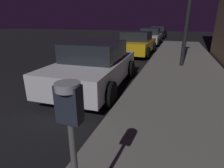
# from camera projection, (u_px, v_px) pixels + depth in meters

# --- Properties ---
(parking_meter) EXTENTS (0.19, 0.19, 1.46)m
(parking_meter) POSITION_uv_depth(u_px,v_px,m) (71.00, 126.00, 1.40)
(parking_meter) COLOR #59595B
(parking_meter) RESTS_ON sidewalk
(car_white) EXTENTS (2.18, 4.10, 1.43)m
(car_white) POSITION_uv_depth(u_px,v_px,m) (95.00, 65.00, 5.67)
(car_white) COLOR silver
(car_white) RESTS_ON ground
(car_yellow_cab) EXTENTS (2.08, 4.16, 1.43)m
(car_yellow_cab) POSITION_uv_depth(u_px,v_px,m) (137.00, 43.00, 11.26)
(car_yellow_cab) COLOR gold
(car_yellow_cab) RESTS_ON ground
(car_silver) EXTENTS (2.02, 4.56, 1.43)m
(car_silver) POSITION_uv_depth(u_px,v_px,m) (150.00, 36.00, 16.39)
(car_silver) COLOR #B7B7BF
(car_silver) RESTS_ON ground
(car_black) EXTENTS (2.01, 4.23, 1.43)m
(car_black) POSITION_uv_depth(u_px,v_px,m) (158.00, 32.00, 22.45)
(car_black) COLOR black
(car_black) RESTS_ON ground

